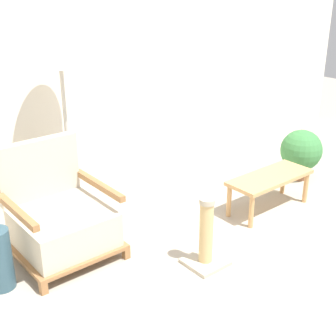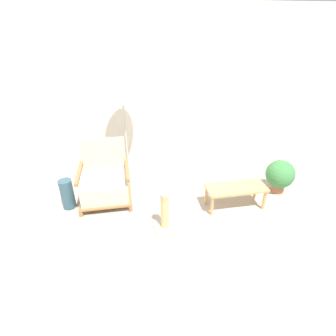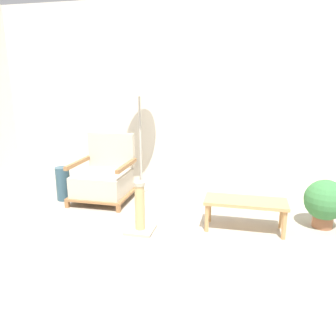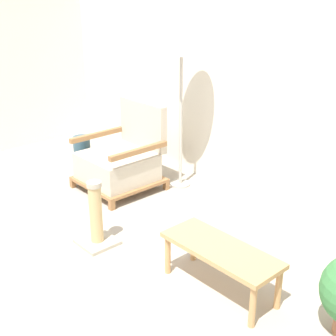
# 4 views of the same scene
# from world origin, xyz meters

# --- Properties ---
(ground_plane) EXTENTS (14.00, 14.00, 0.00)m
(ground_plane) POSITION_xyz_m (0.00, 0.00, 0.00)
(ground_plane) COLOR #A89E8E
(wall_back) EXTENTS (8.00, 0.06, 2.70)m
(wall_back) POSITION_xyz_m (0.00, 2.28, 1.35)
(wall_back) COLOR silver
(wall_back) RESTS_ON ground_plane
(armchair) EXTENTS (0.75, 0.75, 0.87)m
(armchair) POSITION_xyz_m (-0.73, 1.42, 0.30)
(armchair) COLOR olive
(armchair) RESTS_ON ground_plane
(floor_lamp) EXTENTS (0.49, 0.49, 1.64)m
(floor_lamp) POSITION_xyz_m (-0.37, 1.91, 1.46)
(floor_lamp) COLOR #B7B2A8
(floor_lamp) RESTS_ON ground_plane
(coffee_table) EXTENTS (0.87, 0.35, 0.34)m
(coffee_table) POSITION_xyz_m (1.13, 0.87, 0.29)
(coffee_table) COLOR tan
(coffee_table) RESTS_ON ground_plane
(vase) EXTENTS (0.19, 0.19, 0.46)m
(vase) POSITION_xyz_m (-1.27, 1.29, 0.23)
(vase) COLOR #2D4C5B
(vase) RESTS_ON ground_plane
(scratching_post) EXTENTS (0.29, 0.29, 0.56)m
(scratching_post) POSITION_xyz_m (0.04, 0.58, 0.21)
(scratching_post) COLOR #B2A893
(scratching_post) RESTS_ON ground_plane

